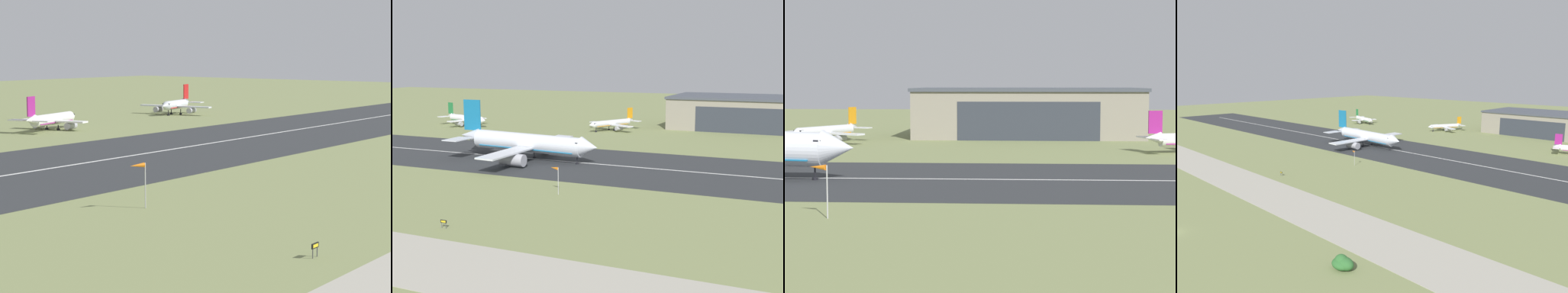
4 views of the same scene
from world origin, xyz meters
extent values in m
plane|color=#7A8451|center=(0.00, 52.68, 0.00)|extent=(722.50, 722.50, 0.00)
cube|color=#2B2D30|center=(0.00, 105.37, 0.03)|extent=(482.50, 45.55, 0.06)
cube|color=silver|center=(0.00, 105.37, 0.07)|extent=(434.25, 0.70, 0.01)
cube|color=gray|center=(3.46, 200.58, 6.12)|extent=(59.62, 34.71, 12.25)
cube|color=#424751|center=(3.46, 200.58, 12.70)|extent=(60.62, 35.71, 0.90)
cube|color=#2D333D|center=(3.46, 183.18, 4.90)|extent=(35.77, 0.12, 9.80)
cone|color=silver|center=(-24.69, 103.10, 4.90)|extent=(4.80, 5.20, 5.28)
cube|color=black|center=(-27.26, 103.11, 5.94)|extent=(1.13, 4.41, 0.46)
cylinder|color=black|center=(-28.22, 103.12, 1.15)|extent=(0.24, 0.24, 2.31)
cylinder|color=black|center=(-28.22, 103.12, 0.22)|extent=(0.84, 0.84, 0.44)
cylinder|color=silver|center=(-45.37, 172.52, 2.93)|extent=(10.45, 17.42, 2.51)
cone|color=silver|center=(-49.98, 163.36, 2.93)|extent=(3.26, 3.14, 2.51)
cone|color=silver|center=(-40.59, 182.01, 3.38)|extent=(3.37, 3.70, 2.26)
cube|color=black|center=(-49.43, 164.47, 3.43)|extent=(2.40, 1.94, 0.44)
cube|color=orange|center=(-45.37, 172.52, 2.24)|extent=(9.52, 15.74, 0.20)
cube|color=silver|center=(-51.17, 175.03, 2.49)|extent=(10.29, 7.06, 0.40)
cylinder|color=#A8A8B2|center=(-50.70, 174.16, 1.46)|extent=(2.86, 3.61, 1.56)
cube|color=silver|center=(-39.91, 169.36, 2.49)|extent=(10.29, 7.06, 0.40)
cylinder|color=#A8A8B2|center=(-40.88, 169.22, 1.46)|extent=(2.86, 3.61, 1.56)
cube|color=orange|center=(-40.79, 181.61, 6.31)|extent=(1.48, 2.56, 4.26)
cube|color=silver|center=(-43.45, 183.39, 3.30)|extent=(4.50, 3.86, 0.24)
cube|color=silver|center=(-37.78, 180.54, 3.30)|extent=(4.50, 3.86, 0.24)
cylinder|color=black|center=(-48.94, 165.44, 0.84)|extent=(0.24, 0.24, 1.67)
cylinder|color=black|center=(-48.94, 165.44, 0.22)|extent=(0.84, 0.84, 0.44)
cylinder|color=black|center=(-46.66, 173.32, 0.84)|extent=(0.24, 0.24, 1.67)
cylinder|color=black|center=(-46.66, 173.32, 0.22)|extent=(0.84, 0.84, 0.44)
cylinder|color=black|center=(-43.97, 171.96, 0.84)|extent=(0.24, 0.24, 1.67)
cylinder|color=black|center=(-43.97, 171.96, 0.22)|extent=(0.84, 0.84, 0.44)
cone|color=white|center=(29.01, 150.42, 3.20)|extent=(3.87, 3.30, 2.50)
cube|color=#991E7A|center=(29.49, 150.56, 6.45)|extent=(2.98, 1.08, 4.71)
cube|color=white|center=(30.05, 147.07, 3.12)|extent=(3.68, 4.79, 0.24)
cube|color=white|center=(28.17, 153.83, 3.12)|extent=(3.68, 4.79, 0.24)
cylinder|color=#B7B7BC|center=(-17.93, 71.55, 2.86)|extent=(0.14, 0.14, 5.72)
cone|color=orange|center=(-19.01, 71.91, 5.47)|extent=(2.06, 1.19, 0.60)
camera|label=1|loc=(-87.41, 8.77, 19.55)|focal=70.00mm
camera|label=2|loc=(31.68, -26.49, 27.64)|focal=50.00mm
camera|label=3|loc=(3.32, -7.44, 14.37)|focal=70.00mm
camera|label=4|loc=(87.92, -25.07, 34.99)|focal=35.00mm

